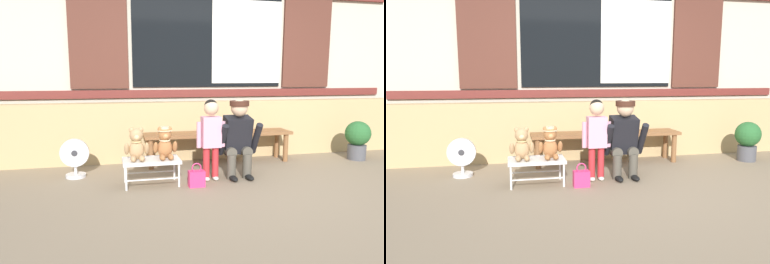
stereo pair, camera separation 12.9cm
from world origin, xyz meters
TOP-DOWN VIEW (x-y plane):
  - ground_plane at (0.00, 0.00)m, footprint 60.00×60.00m
  - brick_low_wall at (0.00, 1.43)m, footprint 6.63×0.25m
  - shop_facade at (0.00, 1.94)m, footprint 6.76×0.26m
  - wooden_bench_long at (-0.07, 1.06)m, footprint 2.10×0.40m
  - small_display_bench at (-1.11, 0.24)m, footprint 0.64×0.36m
  - teddy_bear_plain at (-1.27, 0.25)m, footprint 0.28×0.26m
  - teddy_bear_with_hat at (-0.95, 0.25)m, footprint 0.28×0.27m
  - child_standing at (-0.41, 0.27)m, footprint 0.35×0.18m
  - adult_crouching at (-0.04, 0.34)m, footprint 0.50×0.49m
  - handbag_on_ground at (-0.63, 0.06)m, footprint 0.18×0.11m
  - potted_plant at (1.98, 0.79)m, footprint 0.36×0.36m
  - floor_fan at (-1.98, 0.74)m, footprint 0.34×0.24m

SIDE VIEW (x-z plane):
  - ground_plane at x=0.00m, z-range 0.00..0.00m
  - handbag_on_ground at x=-0.63m, z-range -0.04..0.23m
  - floor_fan at x=-1.98m, z-range 0.00..0.48m
  - small_display_bench at x=-1.11m, z-range 0.12..0.42m
  - potted_plant at x=1.98m, z-range 0.04..0.61m
  - wooden_bench_long at x=-0.07m, z-range 0.15..0.59m
  - brick_low_wall at x=0.00m, z-range 0.00..0.85m
  - teddy_bear_plain at x=-1.27m, z-range 0.28..0.65m
  - teddy_bear_with_hat at x=-0.95m, z-range 0.29..0.65m
  - adult_crouching at x=-0.04m, z-range 0.01..0.96m
  - child_standing at x=-0.41m, z-range 0.11..1.07m
  - shop_facade at x=0.00m, z-range 0.01..3.36m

